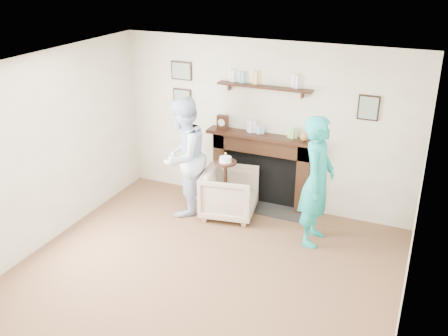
{
  "coord_description": "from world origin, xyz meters",
  "views": [
    {
      "loc": [
        2.24,
        -4.15,
        3.59
      ],
      "look_at": [
        0.04,
        0.9,
        1.21
      ],
      "focal_mm": 40.0,
      "sensor_mm": 36.0,
      "label": 1
    }
  ],
  "objects_px": {
    "man": "(185,211)",
    "pedestal_table": "(225,178)",
    "armchair": "(230,214)",
    "woman": "(312,240)"
  },
  "relations": [
    {
      "from": "man",
      "to": "pedestal_table",
      "type": "bearing_deg",
      "value": 98.1
    },
    {
      "from": "armchair",
      "to": "pedestal_table",
      "type": "relative_size",
      "value": 0.75
    },
    {
      "from": "armchair",
      "to": "man",
      "type": "relative_size",
      "value": 0.44
    },
    {
      "from": "armchair",
      "to": "woman",
      "type": "distance_m",
      "value": 1.33
    },
    {
      "from": "pedestal_table",
      "to": "woman",
      "type": "bearing_deg",
      "value": -4.75
    },
    {
      "from": "woman",
      "to": "armchair",
      "type": "bearing_deg",
      "value": 80.3
    },
    {
      "from": "armchair",
      "to": "woman",
      "type": "height_order",
      "value": "woman"
    },
    {
      "from": "man",
      "to": "woman",
      "type": "height_order",
      "value": "same"
    },
    {
      "from": "man",
      "to": "pedestal_table",
      "type": "xyz_separation_m",
      "value": [
        0.64,
        0.06,
        0.63
      ]
    },
    {
      "from": "man",
      "to": "woman",
      "type": "xyz_separation_m",
      "value": [
        1.98,
        -0.05,
        0.0
      ]
    }
  ]
}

